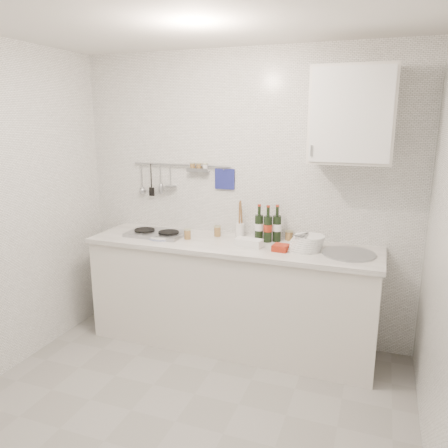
# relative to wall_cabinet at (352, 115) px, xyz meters

# --- Properties ---
(floor) EXTENTS (3.00, 3.00, 0.00)m
(floor) POSITION_rel_wall_cabinet_xyz_m (-0.90, -1.22, -1.95)
(floor) COLOR gray
(floor) RESTS_ON ground
(ceiling) EXTENTS (3.00, 3.00, 0.00)m
(ceiling) POSITION_rel_wall_cabinet_xyz_m (-0.90, -1.22, 0.55)
(ceiling) COLOR silver
(ceiling) RESTS_ON back_wall
(back_wall) EXTENTS (3.00, 0.02, 2.50)m
(back_wall) POSITION_rel_wall_cabinet_xyz_m (-0.90, 0.18, -0.70)
(back_wall) COLOR silver
(back_wall) RESTS_ON floor
(counter) EXTENTS (2.44, 0.64, 0.96)m
(counter) POSITION_rel_wall_cabinet_xyz_m (-0.89, -0.12, -1.52)
(counter) COLOR silver
(counter) RESTS_ON floor
(wall_rail) EXTENTS (0.98, 0.09, 0.34)m
(wall_rail) POSITION_rel_wall_cabinet_xyz_m (-1.50, 0.15, -0.52)
(wall_rail) COLOR #93969B
(wall_rail) RESTS_ON back_wall
(wall_cabinet) EXTENTS (0.60, 0.38, 0.70)m
(wall_cabinet) POSITION_rel_wall_cabinet_xyz_m (0.00, 0.00, 0.00)
(wall_cabinet) COLOR silver
(wall_cabinet) RESTS_ON back_wall
(plate_stack_hob) EXTENTS (0.29, 0.28, 0.03)m
(plate_stack_hob) POSITION_rel_wall_cabinet_xyz_m (-1.50, -0.16, -1.02)
(plate_stack_hob) COLOR #4657A0
(plate_stack_hob) RESTS_ON counter
(plate_stack_sink) EXTENTS (0.31, 0.29, 0.12)m
(plate_stack_sink) POSITION_rel_wall_cabinet_xyz_m (-0.28, -0.10, -0.98)
(plate_stack_sink) COLOR white
(plate_stack_sink) RESTS_ON counter
(wine_bottles) EXTENTS (0.22, 0.12, 0.31)m
(wine_bottles) POSITION_rel_wall_cabinet_xyz_m (-0.63, 0.03, -0.87)
(wine_bottles) COLOR black
(wine_bottles) RESTS_ON counter
(butter_dish) EXTENTS (0.23, 0.13, 0.06)m
(butter_dish) POSITION_rel_wall_cabinet_xyz_m (-0.73, -0.18, -1.00)
(butter_dish) COLOR white
(butter_dish) RESTS_ON counter
(strawberry_punnet) EXTENTS (0.13, 0.13, 0.05)m
(strawberry_punnet) POSITION_rel_wall_cabinet_xyz_m (-0.46, -0.20, -1.01)
(strawberry_punnet) COLOR #B02D13
(strawberry_punnet) RESTS_ON counter
(utensil_crock) EXTENTS (0.08, 0.08, 0.33)m
(utensil_crock) POSITION_rel_wall_cabinet_xyz_m (-0.89, 0.09, -0.95)
(utensil_crock) COLOR white
(utensil_crock) RESTS_ON counter
(jar_a) EXTENTS (0.06, 0.06, 0.09)m
(jar_a) POSITION_rel_wall_cabinet_xyz_m (-1.08, 0.04, -0.98)
(jar_a) COLOR olive
(jar_a) RESTS_ON counter
(jar_b) EXTENTS (0.07, 0.07, 0.08)m
(jar_b) POSITION_rel_wall_cabinet_xyz_m (-0.46, 0.13, -0.99)
(jar_b) COLOR olive
(jar_b) RESTS_ON counter
(jar_c) EXTENTS (0.07, 0.07, 0.10)m
(jar_c) POSITION_rel_wall_cabinet_xyz_m (-0.31, -0.04, -0.98)
(jar_c) COLOR olive
(jar_c) RESTS_ON counter
(jar_d) EXTENTS (0.06, 0.06, 0.09)m
(jar_d) POSITION_rel_wall_cabinet_xyz_m (-1.29, -0.14, -0.99)
(jar_d) COLOR olive
(jar_d) RESTS_ON counter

